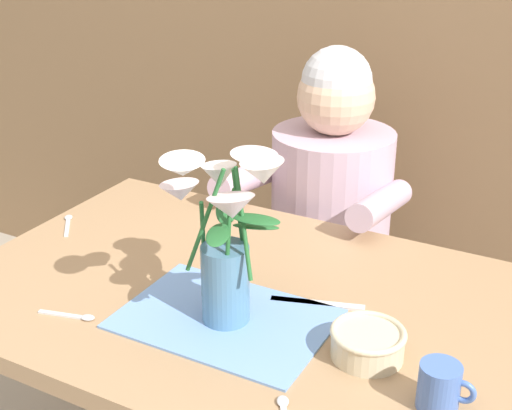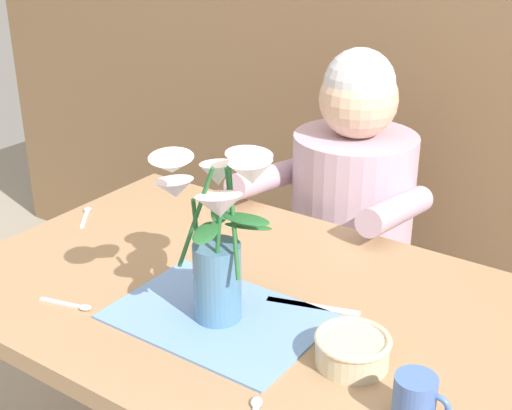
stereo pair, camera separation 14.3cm
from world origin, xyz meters
name	(u,v)px [view 2 (the right image)]	position (x,y,z in m)	size (l,w,h in m)	color
dining_table	(240,330)	(0.00, 0.00, 0.64)	(1.20, 0.80, 0.74)	#9E7A56
seated_person	(349,247)	(-0.06, 0.62, 0.56)	(0.45, 0.47, 1.14)	#4C4C56
striped_placemat	(217,317)	(0.02, -0.11, 0.74)	(0.40, 0.28, 0.01)	#6B93D1
flower_vase	(218,230)	(0.03, -0.10, 0.93)	(0.27, 0.26, 0.35)	teal
ceramic_bowl	(352,349)	(0.31, -0.09, 0.77)	(0.14, 0.14, 0.06)	beige
dinner_knife	(313,307)	(0.16, 0.03, 0.74)	(0.19, 0.02, 0.01)	silver
coffee_cup	(415,399)	(0.46, -0.16, 0.78)	(0.09, 0.07, 0.08)	#476BB7
spoon_0	(86,214)	(-0.55, 0.08, 0.74)	(0.09, 0.10, 0.01)	silver
spoon_1	(74,305)	(-0.24, -0.24, 0.74)	(0.12, 0.04, 0.01)	silver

